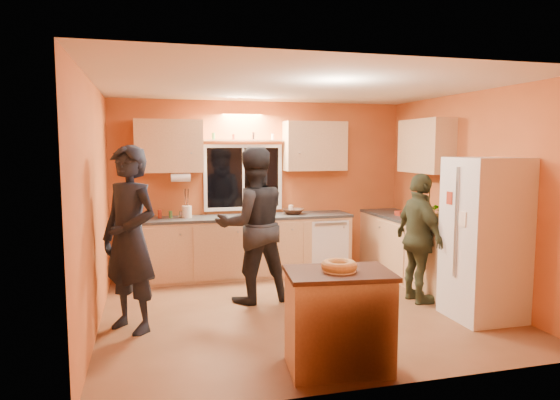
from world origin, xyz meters
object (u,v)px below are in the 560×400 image
object	(u,v)px
refrigerator	(485,239)
person_right	(419,238)
person_left	(130,239)
person_center	(252,225)
island	(338,319)

from	to	relation	value
refrigerator	person_right	distance (m)	0.82
person_left	refrigerator	bearing A→B (deg)	36.53
person_left	person_center	size ratio (longest dim) A/B	1.01
refrigerator	island	bearing A→B (deg)	-158.78
person_right	refrigerator	bearing A→B (deg)	-152.35
island	person_center	size ratio (longest dim) A/B	0.50
person_left	person_right	bearing A→B (deg)	47.33
person_left	island	bearing A→B (deg)	6.81
island	person_left	distance (m)	2.32
refrigerator	person_left	distance (m)	3.84
person_right	island	bearing A→B (deg)	131.20
refrigerator	person_right	xyz separation A→B (m)	(-0.39, 0.71, -0.10)
refrigerator	person_left	size ratio (longest dim) A/B	0.93
person_left	person_center	xyz separation A→B (m)	(1.43, 0.65, -0.01)
refrigerator	island	size ratio (longest dim) A/B	1.88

